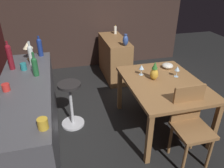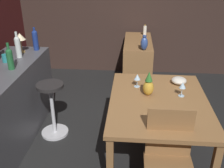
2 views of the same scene
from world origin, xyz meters
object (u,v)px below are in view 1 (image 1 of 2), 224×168
wine_bottle_cobalt (40,46)px  cup_red (6,87)px  chair_near_window (190,123)px  wine_glass_right (177,69)px  wine_glass_left (142,68)px  wine_bottle_clear (31,54)px  wine_glass_center (192,89)px  dining_table (163,87)px  pineapple_centerpiece (154,72)px  sideboard_cabinet (114,58)px  fruit_bowl (168,66)px  cup_mustard (43,124)px  pillar_candle_tall (115,30)px  counter_lamp (28,46)px  vase_ceramic_blue (125,40)px  wine_bottle_green (35,66)px  bar_stool (71,103)px  wine_bottle_ruby (10,56)px  cup_teal (24,67)px

wine_bottle_cobalt → cup_red: wine_bottle_cobalt is taller
chair_near_window → wine_glass_right: 0.81m
wine_glass_right → wine_bottle_cobalt: (0.87, 1.81, 0.19)m
wine_glass_left → wine_bottle_clear: (0.39, 1.46, 0.20)m
chair_near_window → wine_glass_center: size_ratio=5.78×
dining_table → chair_near_window: 0.63m
wine_glass_left → wine_bottle_cobalt: wine_bottle_cobalt is taller
pineapple_centerpiece → cup_red: pineapple_centerpiece is taller
sideboard_cabinet → fruit_bowl: (-1.41, -0.45, 0.37)m
wine_bottle_cobalt → cup_mustard: bearing=-178.0°
wine_glass_center → wine_glass_left: bearing=24.8°
cup_mustard → pillar_candle_tall: (2.94, -1.43, -0.05)m
wine_bottle_cobalt → counter_lamp: size_ratio=1.19×
wine_glass_center → cup_mustard: cup_mustard is taller
wine_glass_right → vase_ceramic_blue: size_ratio=0.72×
counter_lamp → pillar_candle_tall: counter_lamp is taller
counter_lamp → vase_ceramic_blue: bearing=-73.4°
sideboard_cabinet → counter_lamp: (-0.96, 1.53, 0.69)m
fruit_bowl → wine_bottle_green: (-0.12, 1.86, 0.25)m
bar_stool → fruit_bowl: size_ratio=4.16×
wine_bottle_green → vase_ceramic_blue: wine_bottle_green is taller
cup_mustard → counter_lamp: size_ratio=0.48×
wine_bottle_cobalt → vase_ceramic_blue: (0.36, -1.46, -0.13)m
wine_glass_center → vase_ceramic_blue: bearing=7.5°
fruit_bowl → wine_glass_left: bearing=104.1°
pineapple_centerpiece → fruit_bowl: (0.30, -0.36, -0.07)m
dining_table → bar_stool: 1.31m
pineapple_centerpiece → wine_bottle_cobalt: size_ratio=0.84×
wine_bottle_clear → wine_bottle_ruby: bearing=113.1°
wine_glass_right → wine_glass_center: size_ratio=0.96×
cup_red → cup_teal: (0.53, -0.13, 0.01)m
wine_bottle_green → pillar_candle_tall: (1.87, -1.53, -0.13)m
wine_bottle_cobalt → pillar_candle_tall: (1.18, -1.49, -0.15)m
wine_glass_right → dining_table: bearing=113.2°
sideboard_cabinet → fruit_bowl: sideboard_cabinet is taller
wine_bottle_cobalt → pillar_candle_tall: wine_bottle_cobalt is taller
cup_mustard → pineapple_centerpiece: bearing=-57.9°
chair_near_window → wine_bottle_cobalt: bearing=45.7°
wine_glass_center → wine_bottle_cobalt: (1.42, 1.69, 0.19)m
fruit_bowl → counter_lamp: (0.46, 1.98, 0.32)m
bar_stool → wine_bottle_cobalt: wine_bottle_cobalt is taller
wine_glass_right → pillar_candle_tall: (2.05, 0.32, 0.04)m
chair_near_window → fruit_bowl: size_ratio=5.62×
cup_mustard → pillar_candle_tall: pillar_candle_tall is taller
sideboard_cabinet → wine_glass_center: 2.32m
wine_bottle_clear → cup_red: bearing=161.8°
chair_near_window → cup_red: size_ratio=7.93×
wine_glass_center → cup_teal: 2.12m
wine_glass_left → wine_bottle_clear: wine_bottle_clear is taller
counter_lamp → wine_glass_left: bearing=-110.8°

